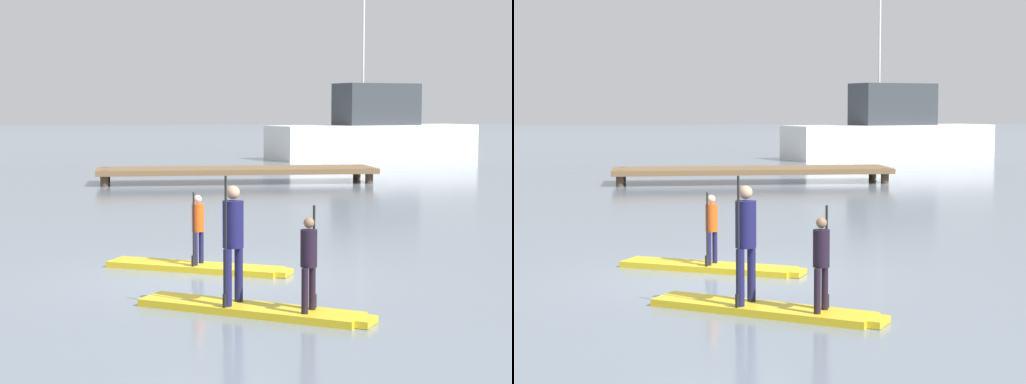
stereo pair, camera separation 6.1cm
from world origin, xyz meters
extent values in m
plane|color=slate|center=(0.00, 0.00, 0.00)|extent=(240.00, 240.00, 0.00)
cube|color=gold|center=(-0.12, 0.71, 0.05)|extent=(2.92, 1.92, 0.10)
cube|color=gold|center=(1.24, 0.00, 0.05)|extent=(0.41, 0.49, 0.09)
cylinder|color=#19194C|center=(0.00, 0.78, 0.37)|extent=(0.08, 0.08, 0.55)
cylinder|color=#19194C|center=(-0.11, 0.57, 0.37)|extent=(0.08, 0.08, 0.55)
cylinder|color=#E54C14|center=(-0.06, 0.67, 0.87)|extent=(0.27, 0.27, 0.45)
sphere|color=beige|center=(-0.06, 0.67, 1.18)|extent=(0.13, 0.13, 0.13)
cylinder|color=black|center=(-0.14, 0.52, 0.70)|extent=(0.03, 0.03, 1.21)
cube|color=black|center=(-0.14, 0.52, 0.19)|extent=(0.09, 0.14, 0.18)
cube|color=gold|center=(0.39, -2.47, 0.05)|extent=(2.89, 2.17, 0.10)
cube|color=gold|center=(1.71, -3.33, 0.05)|extent=(0.43, 0.49, 0.09)
cylinder|color=#19194C|center=(0.28, -2.21, 0.47)|extent=(0.11, 0.11, 0.75)
cylinder|color=#19194C|center=(0.11, -2.49, 0.47)|extent=(0.11, 0.11, 0.75)
cylinder|color=#19194C|center=(0.19, -2.35, 1.16)|extent=(0.38, 0.38, 0.62)
sphere|color=tan|center=(0.19, -2.35, 1.58)|extent=(0.18, 0.18, 0.18)
cylinder|color=black|center=(0.08, -2.53, 0.95)|extent=(0.03, 0.03, 1.71)
cube|color=black|center=(0.08, -2.53, 0.19)|extent=(0.10, 0.13, 0.18)
cylinder|color=black|center=(1.16, -2.83, 0.39)|extent=(0.09, 0.09, 0.57)
cylinder|color=black|center=(1.02, -3.04, 0.39)|extent=(0.09, 0.09, 0.57)
cylinder|color=black|center=(1.09, -2.93, 0.91)|extent=(0.29, 0.29, 0.47)
sphere|color=#8C664C|center=(1.09, -2.93, 1.24)|extent=(0.14, 0.14, 0.14)
cylinder|color=black|center=(1.19, -2.78, 0.77)|extent=(0.03, 0.03, 1.34)
cube|color=black|center=(1.19, -2.78, 0.19)|extent=(0.10, 0.13, 0.18)
cube|color=silver|center=(11.29, 31.68, 0.86)|extent=(11.72, 6.24, 1.72)
cube|color=#33383D|center=(11.45, 31.73, 2.80)|extent=(4.66, 3.25, 2.15)
cylinder|color=silver|center=(10.64, 31.47, 7.72)|extent=(0.12, 0.12, 7.68)
cube|color=brown|center=(2.47, 17.47, 0.44)|extent=(9.77, 2.37, 0.18)
cylinder|color=#473828|center=(-2.11, 16.58, 0.26)|extent=(0.28, 0.28, 0.53)
cylinder|color=#473828|center=(-2.11, 18.35, 0.26)|extent=(0.28, 0.28, 0.53)
cylinder|color=#473828|center=(7.06, 16.58, 0.26)|extent=(0.28, 0.28, 0.53)
cylinder|color=#473828|center=(7.06, 18.35, 0.26)|extent=(0.28, 0.28, 0.53)
camera|label=1|loc=(-1.06, -13.88, 2.69)|focal=62.80mm
camera|label=2|loc=(-1.00, -13.89, 2.69)|focal=62.80mm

